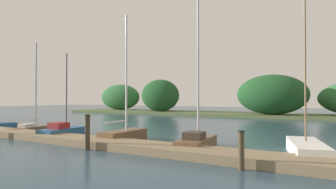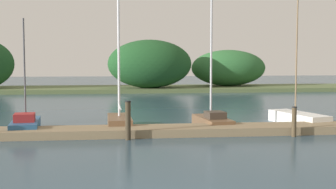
{
  "view_description": "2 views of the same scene",
  "coord_description": "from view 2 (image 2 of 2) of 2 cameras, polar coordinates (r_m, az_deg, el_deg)",
  "views": [
    {
      "loc": [
        9.79,
        0.41,
        2.32
      ],
      "look_at": [
        1.81,
        13.77,
        2.56
      ],
      "focal_mm": 30.34,
      "sensor_mm": 36.0,
      "label": 1
    },
    {
      "loc": [
        -0.41,
        -8.58,
        3.29
      ],
      "look_at": [
        1.99,
        12.38,
        1.63
      ],
      "focal_mm": 47.8,
      "sensor_mm": 36.0,
      "label": 2
    }
  ],
  "objects": [
    {
      "name": "sailboat_4",
      "position": [
        21.8,
        5.6,
        -3.1
      ],
      "size": [
        1.51,
        3.46,
        7.59
      ],
      "rotation": [
        0.0,
        0.0,
        1.7
      ],
      "color": "brown",
      "rests_on": "ground"
    },
    {
      "name": "sailboat_5",
      "position": [
        23.79,
        16.05,
        -2.81
      ],
      "size": [
        2.04,
        4.04,
        7.23
      ],
      "rotation": [
        0.0,
        0.0,
        1.82
      ],
      "color": "white",
      "rests_on": "ground"
    },
    {
      "name": "mooring_piling_3",
      "position": [
        19.83,
        15.78,
        -3.33
      ],
      "size": [
        0.23,
        0.23,
        1.29
      ],
      "color": "#4C3D28",
      "rests_on": "ground"
    },
    {
      "name": "dock_pier",
      "position": [
        19.56,
        -5.27,
        -4.7
      ],
      "size": [
        30.44,
        1.8,
        0.35
      ],
      "color": "#847051",
      "rests_on": "ground"
    },
    {
      "name": "sailboat_2",
      "position": [
        21.25,
        -17.7,
        -3.67
      ],
      "size": [
        1.51,
        3.4,
        5.14
      ],
      "rotation": [
        0.0,
        0.0,
        1.68
      ],
      "color": "#285684",
      "rests_on": "ground"
    },
    {
      "name": "far_shore",
      "position": [
        47.24,
        -11.68,
        3.07
      ],
      "size": [
        60.89,
        8.94,
        5.42
      ],
      "color": "#56663D",
      "rests_on": "ground"
    },
    {
      "name": "sailboat_3",
      "position": [
        21.46,
        -6.22,
        -3.21
      ],
      "size": [
        1.18,
        3.35,
        7.02
      ],
      "rotation": [
        0.0,
        0.0,
        1.6
      ],
      "color": "brown",
      "rests_on": "ground"
    },
    {
      "name": "mooring_piling_2",
      "position": [
        18.36,
        -5.12,
        -3.29
      ],
      "size": [
        0.26,
        0.26,
        1.61
      ],
      "color": "#3D3323",
      "rests_on": "ground"
    }
  ]
}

